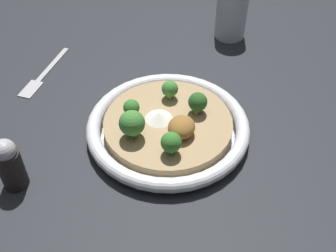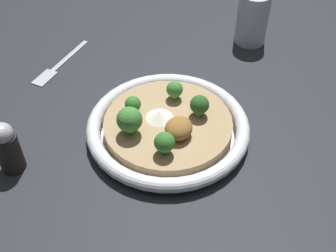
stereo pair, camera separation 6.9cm
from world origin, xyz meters
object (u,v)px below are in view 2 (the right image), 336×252
at_px(broccoli_back_right, 165,143).
at_px(drinking_glass, 253,18).
at_px(broccoli_front_right, 129,120).
at_px(risotto_bowl, 168,127).
at_px(broccoli_back_left, 199,105).
at_px(broccoli_front, 133,105).
at_px(pepper_shaker, 7,147).
at_px(fork_utensil, 57,66).
at_px(broccoli_front_left, 175,89).

bearing_deg(broccoli_back_right, drinking_glass, -179.73).
xyz_separation_m(broccoli_front_right, broccoli_back_right, (0.01, 0.07, -0.01)).
height_order(risotto_bowl, drinking_glass, drinking_glass).
bearing_deg(broccoli_back_left, drinking_glass, -177.48).
bearing_deg(broccoli_back_left, broccoli_back_right, -6.30).
distance_m(broccoli_front, pepper_shaker, 0.20).
bearing_deg(broccoli_front_right, broccoli_back_left, 137.97).
bearing_deg(risotto_bowl, broccoli_front, -80.44).
distance_m(broccoli_front_right, drinking_glass, 0.39).
bearing_deg(broccoli_front_right, drinking_glass, 170.24).
distance_m(broccoli_back_right, pepper_shaker, 0.23).
height_order(broccoli_back_left, broccoli_front, broccoli_back_left).
relative_size(broccoli_front, pepper_shaker, 0.37).
xyz_separation_m(risotto_bowl, fork_utensil, (-0.06, -0.28, -0.01)).
bearing_deg(broccoli_back_left, pepper_shaker, -46.10).
relative_size(risotto_bowl, broccoli_front_right, 5.54).
relative_size(broccoli_front, fork_utensil, 0.20).
distance_m(broccoli_back_right, fork_utensil, 0.34).
relative_size(broccoli_back_left, broccoli_back_right, 0.98).
bearing_deg(broccoli_back_right, broccoli_front_left, -160.03).
relative_size(broccoli_front_right, pepper_shaker, 0.54).
xyz_separation_m(risotto_bowl, pepper_shaker, (0.17, -0.18, 0.03)).
bearing_deg(fork_utensil, broccoli_front_right, 63.22).
relative_size(drinking_glass, pepper_shaker, 1.22).
bearing_deg(drinking_glass, broccoli_back_left, 2.52).
bearing_deg(drinking_glass, risotto_bowl, -4.42).
distance_m(risotto_bowl, drinking_glass, 0.33).
distance_m(broccoli_back_right, drinking_glass, 0.40).
bearing_deg(broccoli_back_left, broccoli_front_left, -109.58).
distance_m(broccoli_front_left, pepper_shaker, 0.28).
distance_m(broccoli_front_right, broccoli_front_left, 0.11).
bearing_deg(broccoli_front_left, broccoli_front_right, -12.66).
height_order(broccoli_back_right, drinking_glass, drinking_glass).
xyz_separation_m(broccoli_front_right, pepper_shaker, (0.12, -0.14, -0.01)).
xyz_separation_m(broccoli_back_left, drinking_glass, (-0.29, -0.01, 0.00)).
bearing_deg(broccoli_front_left, drinking_glass, 171.38).
height_order(broccoli_front_right, pepper_shaker, pepper_shaker).
xyz_separation_m(broccoli_back_left, broccoli_back_right, (0.10, -0.01, 0.00)).
bearing_deg(fork_utensil, pepper_shaker, 22.25).
bearing_deg(broccoli_back_right, broccoli_back_left, 173.70).
bearing_deg(drinking_glass, broccoli_front, -13.94).
distance_m(broccoli_front_left, broccoli_back_right, 0.13).
distance_m(fork_utensil, pepper_shaker, 0.26).
bearing_deg(drinking_glass, broccoli_front_right, -9.76).
relative_size(broccoli_front_right, broccoli_front, 1.46).
distance_m(broccoli_front_left, broccoli_back_left, 0.06).
bearing_deg(risotto_bowl, broccoli_front_left, -163.82).
distance_m(risotto_bowl, pepper_shaker, 0.25).
height_order(broccoli_back_left, pepper_shaker, pepper_shaker).
relative_size(broccoli_front_right, broccoli_front_left, 1.43).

